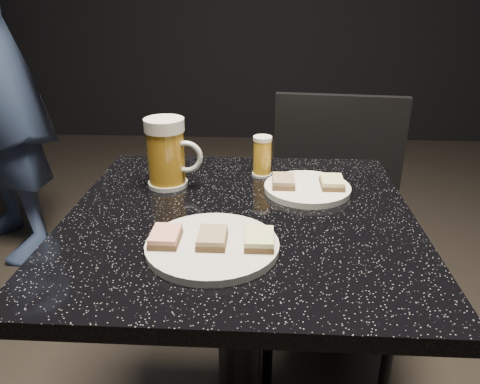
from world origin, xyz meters
The scene contains 8 objects.
plate_large centered at (-0.04, -0.14, 0.76)m, with size 0.23×0.23×0.01m, color silver.
plate_small centered at (0.14, 0.13, 0.76)m, with size 0.19×0.19×0.01m, color white.
table centered at (0.00, 0.00, 0.51)m, with size 0.70×0.70×0.75m.
beer_mug centered at (-0.17, 0.14, 0.83)m, with size 0.13×0.09×0.16m.
beer_tumbler centered at (0.04, 0.22, 0.80)m, with size 0.05×0.05×0.10m.
chair centered at (0.27, 0.47, 0.50)m, with size 0.45×0.45×0.87m.
canapes_on_plate_large centered at (-0.04, -0.14, 0.77)m, with size 0.21×0.07×0.02m.
canapes_on_plate_small centered at (0.14, 0.13, 0.77)m, with size 0.16×0.07×0.02m.
Camera 1 is at (0.05, -0.84, 1.17)m, focal length 35.00 mm.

